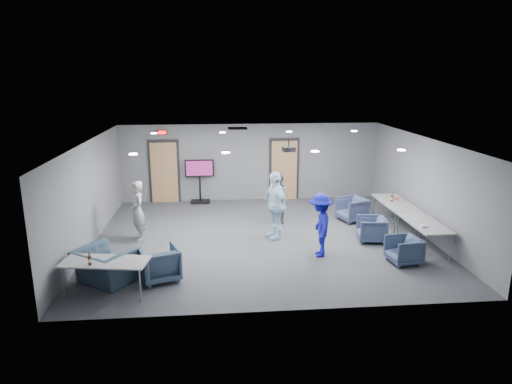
{
  "coord_description": "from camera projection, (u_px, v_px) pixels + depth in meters",
  "views": [
    {
      "loc": [
        -1.24,
        -11.75,
        4.36
      ],
      "look_at": [
        -0.13,
        0.41,
        1.2
      ],
      "focal_mm": 32.0,
      "sensor_mm": 36.0,
      "label": 1
    }
  ],
  "objects": [
    {
      "name": "person_c",
      "position": [
        275.0,
        205.0,
        12.3
      ],
      "size": [
        0.82,
        1.18,
        1.86
      ],
      "primitive_type": "imported",
      "rotation": [
        0.0,
        0.0,
        -1.2
      ],
      "color": "#C6E9FF",
      "rests_on": "floor"
    },
    {
      "name": "hvac_diffuser",
      "position": [
        238.0,
        128.0,
        14.51
      ],
      "size": [
        0.6,
        0.6,
        0.03
      ],
      "primitive_type": "cube",
      "color": "black",
      "rests_on": "ceiling"
    },
    {
      "name": "ceiling",
      "position": [
        262.0,
        140.0,
        11.85
      ],
      "size": [
        9.0,
        9.0,
        0.0
      ],
      "primitive_type": "plane",
      "rotation": [
        3.14,
        0.0,
        0.0
      ],
      "color": "silver",
      "rests_on": "wall_back"
    },
    {
      "name": "snack_box",
      "position": [
        396.0,
        199.0,
        13.65
      ],
      "size": [
        0.19,
        0.13,
        0.04
      ],
      "primitive_type": "cube",
      "rotation": [
        0.0,
        0.0,
        -0.1
      ],
      "color": "#E03D38",
      "rests_on": "table_right_a"
    },
    {
      "name": "table_front_left",
      "position": [
        105.0,
        263.0,
        9.16
      ],
      "size": [
        1.81,
        0.98,
        0.73
      ],
      "rotation": [
        0.0,
        0.0,
        -0.16
      ],
      "color": "#A1A4A6",
      "rests_on": "floor"
    },
    {
      "name": "wrapper",
      "position": [
        423.0,
        226.0,
        11.15
      ],
      "size": [
        0.24,
        0.2,
        0.05
      ],
      "primitive_type": "cube",
      "rotation": [
        0.0,
        0.0,
        0.4
      ],
      "color": "white",
      "rests_on": "table_right_b"
    },
    {
      "name": "person_d",
      "position": [
        320.0,
        225.0,
        11.12
      ],
      "size": [
        0.71,
        1.09,
        1.58
      ],
      "primitive_type": "imported",
      "rotation": [
        0.0,
        0.0,
        -1.7
      ],
      "color": "#171A9A",
      "rests_on": "floor"
    },
    {
      "name": "wall_front",
      "position": [
        285.0,
        244.0,
        8.33
      ],
      "size": [
        9.0,
        0.02,
        2.7
      ],
      "primitive_type": "cube",
      "color": "slate",
      "rests_on": "floor"
    },
    {
      "name": "chair_front_a",
      "position": [
        159.0,
        264.0,
        9.9
      ],
      "size": [
        1.02,
        1.04,
        0.74
      ],
      "primitive_type": "imported",
      "rotation": [
        0.0,
        0.0,
        3.49
      ],
      "color": "#3C5068",
      "rests_on": "floor"
    },
    {
      "name": "table_right_a",
      "position": [
        395.0,
        203.0,
        13.4
      ],
      "size": [
        0.79,
        1.89,
        0.73
      ],
      "rotation": [
        0.0,
        0.0,
        1.57
      ],
      "color": "#A1A4A6",
      "rests_on": "floor"
    },
    {
      "name": "chair_right_b",
      "position": [
        371.0,
        229.0,
        12.21
      ],
      "size": [
        0.83,
        0.81,
        0.66
      ],
      "primitive_type": "imported",
      "rotation": [
        0.0,
        0.0,
        -1.73
      ],
      "color": "#3B4867",
      "rests_on": "floor"
    },
    {
      "name": "door_left",
      "position": [
        164.0,
        172.0,
        15.81
      ],
      "size": [
        1.06,
        0.17,
        2.24
      ],
      "color": "black",
      "rests_on": "wall_back"
    },
    {
      "name": "person_b",
      "position": [
        277.0,
        198.0,
        13.59
      ],
      "size": [
        0.62,
        0.78,
        1.55
      ],
      "primitive_type": "imported",
      "rotation": [
        0.0,
        0.0,
        -1.52
      ],
      "color": "slate",
      "rests_on": "floor"
    },
    {
      "name": "wall_right",
      "position": [
        424.0,
        187.0,
        12.58
      ],
      "size": [
        0.02,
        8.0,
        2.7
      ],
      "primitive_type": "cube",
      "color": "slate",
      "rests_on": "floor"
    },
    {
      "name": "chair_right_a",
      "position": [
        352.0,
        209.0,
        13.91
      ],
      "size": [
        1.0,
        0.98,
        0.73
      ],
      "primitive_type": "imported",
      "rotation": [
        0.0,
        0.0,
        -1.26
      ],
      "color": "#3C4669",
      "rests_on": "floor"
    },
    {
      "name": "table_right_b",
      "position": [
        424.0,
        224.0,
        11.56
      ],
      "size": [
        0.78,
        1.86,
        0.73
      ],
      "rotation": [
        0.0,
        0.0,
        1.57
      ],
      "color": "#A1A4A6",
      "rests_on": "floor"
    },
    {
      "name": "chair_right_c",
      "position": [
        404.0,
        250.0,
        10.79
      ],
      "size": [
        0.79,
        0.77,
        0.64
      ],
      "primitive_type": "imported",
      "rotation": [
        0.0,
        0.0,
        -1.45
      ],
      "color": "#3A4965",
      "rests_on": "floor"
    },
    {
      "name": "floor",
      "position": [
        262.0,
        238.0,
        12.53
      ],
      "size": [
        9.0,
        9.0,
        0.0
      ],
      "primitive_type": "plane",
      "color": "#323439",
      "rests_on": "ground"
    },
    {
      "name": "person_a",
      "position": [
        138.0,
        211.0,
        12.18
      ],
      "size": [
        0.59,
        0.7,
        1.63
      ],
      "primitive_type": "imported",
      "rotation": [
        0.0,
        0.0,
        -1.17
      ],
      "color": "#999B98",
      "rests_on": "floor"
    },
    {
      "name": "exit_sign",
      "position": [
        162.0,
        132.0,
        15.44
      ],
      "size": [
        0.32,
        0.08,
        0.16
      ],
      "color": "black",
      "rests_on": "wall_back"
    },
    {
      "name": "bottle_right",
      "position": [
        392.0,
        198.0,
        13.36
      ],
      "size": [
        0.07,
        0.07,
        0.28
      ],
      "color": "#51200D",
      "rests_on": "table_right_a"
    },
    {
      "name": "tv_stand",
      "position": [
        200.0,
        178.0,
        15.76
      ],
      "size": [
        0.99,
        0.47,
        1.52
      ],
      "color": "black",
      "rests_on": "floor"
    },
    {
      "name": "wall_back",
      "position": [
        250.0,
        162.0,
        16.04
      ],
      "size": [
        9.0,
        0.02,
        2.7
      ],
      "primitive_type": "cube",
      "color": "slate",
      "rests_on": "floor"
    },
    {
      "name": "downlights",
      "position": [
        262.0,
        141.0,
        11.85
      ],
      "size": [
        6.18,
        3.78,
        0.02
      ],
      "color": "white",
      "rests_on": "ceiling"
    },
    {
      "name": "door_right",
      "position": [
        284.0,
        170.0,
        16.18
      ],
      "size": [
        1.06,
        0.17,
        2.24
      ],
      "color": "black",
      "rests_on": "wall_back"
    },
    {
      "name": "projector",
      "position": [
        289.0,
        149.0,
        12.28
      ],
      "size": [
        0.35,
        0.33,
        0.35
      ],
      "rotation": [
        0.0,
        0.0,
        0.18
      ],
      "color": "black",
      "rests_on": "ceiling"
    },
    {
      "name": "chair_front_b",
      "position": [
        106.0,
        265.0,
        9.8
      ],
      "size": [
        1.52,
        1.48,
        0.75
      ],
      "primitive_type": "imported",
      "rotation": [
        0.0,
        0.0,
        2.53
      ],
      "color": "#374B5F",
      "rests_on": "floor"
    },
    {
      "name": "wall_left",
      "position": [
        89.0,
        194.0,
        11.79
      ],
      "size": [
        0.02,
        8.0,
        2.7
      ],
      "primitive_type": "cube",
      "color": "slate",
      "rests_on": "floor"
    },
    {
      "name": "bottle_front",
      "position": [
        90.0,
        260.0,
        8.92
      ],
      "size": [
        0.07,
        0.07,
        0.27
      ],
      "color": "#51200D",
      "rests_on": "table_front_left"
    }
  ]
}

